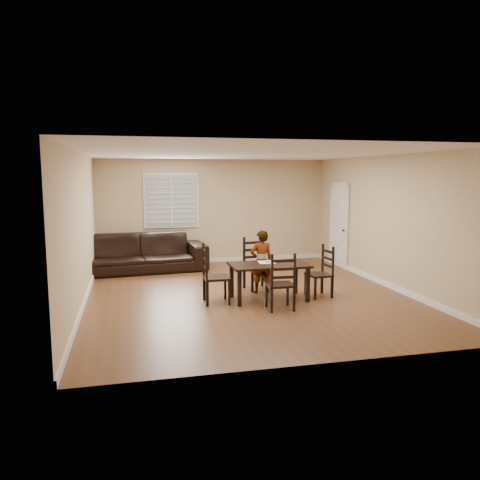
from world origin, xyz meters
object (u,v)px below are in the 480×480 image
(chair_left, at_px, (209,277))
(chair_right, at_px, (324,273))
(sofa, at_px, (141,253))
(chair_near, at_px, (255,265))
(child, at_px, (261,262))
(chair_far, at_px, (282,285))
(dining_table, at_px, (269,269))
(donut, at_px, (268,261))

(chair_left, relative_size, chair_right, 1.10)
(sofa, bearing_deg, chair_right, -48.39)
(chair_near, height_order, child, child)
(chair_far, bearing_deg, sofa, -58.74)
(dining_table, xyz_separation_m, chair_far, (-0.00, -0.78, -0.13))
(chair_far, height_order, chair_left, chair_left)
(child, height_order, sofa, child)
(child, bearing_deg, donut, 92.27)
(child, bearing_deg, chair_right, 154.77)
(dining_table, distance_m, sofa, 3.88)
(chair_left, height_order, donut, chair_left)
(chair_near, height_order, chair_far, chair_near)
(chair_right, bearing_deg, child, -121.30)
(dining_table, height_order, donut, donut)
(child, bearing_deg, sofa, -50.19)
(chair_near, bearing_deg, chair_right, -49.84)
(dining_table, relative_size, chair_right, 1.47)
(chair_far, distance_m, chair_left, 1.36)
(chair_near, height_order, chair_right, chair_near)
(chair_right, bearing_deg, donut, -104.40)
(dining_table, xyz_separation_m, chair_right, (1.11, 0.01, -0.14))
(chair_left, relative_size, child, 0.87)
(chair_far, bearing_deg, donut, -89.73)
(dining_table, distance_m, chair_near, 0.94)
(chair_far, relative_size, chair_right, 1.03)
(chair_near, relative_size, sofa, 0.34)
(chair_left, height_order, chair_right, chair_left)
(chair_far, relative_size, chair_left, 0.93)
(donut, xyz_separation_m, sofa, (-2.26, 3.01, -0.25))
(donut, relative_size, sofa, 0.03)
(chair_near, bearing_deg, chair_left, -150.29)
(chair_right, relative_size, donut, 9.13)
(chair_right, xyz_separation_m, child, (-1.10, 0.51, 0.18))
(child, bearing_deg, chair_left, 24.24)
(sofa, bearing_deg, dining_table, -59.78)
(donut, bearing_deg, child, 92.75)
(dining_table, bearing_deg, chair_far, -90.25)
(chair_left, xyz_separation_m, chair_right, (2.22, 0.01, -0.04))
(chair_near, relative_size, chair_far, 1.05)
(dining_table, relative_size, child, 1.16)
(chair_far, distance_m, child, 1.31)
(dining_table, height_order, chair_near, chair_near)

